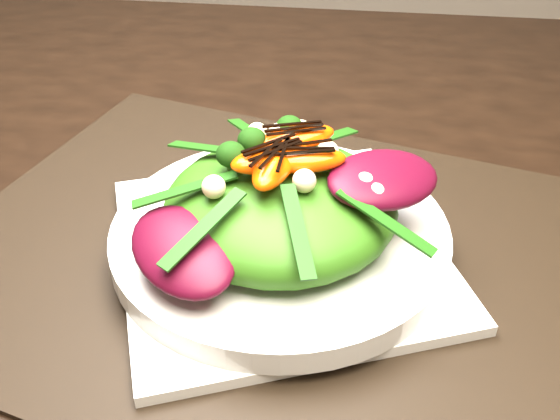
# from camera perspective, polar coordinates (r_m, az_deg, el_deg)

# --- Properties ---
(dining_table) EXTENTS (1.60, 0.90, 0.75)m
(dining_table) POSITION_cam_1_polar(r_m,az_deg,el_deg) (0.71, -9.72, 4.14)
(dining_table) COLOR black
(dining_table) RESTS_ON floor
(placemat) EXTENTS (0.64, 0.55, 0.00)m
(placemat) POSITION_cam_1_polar(r_m,az_deg,el_deg) (0.54, -0.00, -4.01)
(placemat) COLOR black
(placemat) RESTS_ON dining_table
(plate_base) EXTENTS (0.33, 0.33, 0.01)m
(plate_base) POSITION_cam_1_polar(r_m,az_deg,el_deg) (0.54, 0.00, -3.44)
(plate_base) COLOR silver
(plate_base) RESTS_ON placemat
(salad_bowl) EXTENTS (0.35, 0.35, 0.02)m
(salad_bowl) POSITION_cam_1_polar(r_m,az_deg,el_deg) (0.53, 0.00, -2.19)
(salad_bowl) COLOR silver
(salad_bowl) RESTS_ON plate_base
(lettuce_mound) EXTENTS (0.21, 0.21, 0.06)m
(lettuce_mound) POSITION_cam_1_polar(r_m,az_deg,el_deg) (0.51, 0.00, 0.38)
(lettuce_mound) COLOR #305F11
(lettuce_mound) RESTS_ON salad_bowl
(radicchio_leaf) EXTENTS (0.12, 0.11, 0.02)m
(radicchio_leaf) POSITION_cam_1_polar(r_m,az_deg,el_deg) (0.50, 9.01, 2.68)
(radicchio_leaf) COLOR #3D0615
(radicchio_leaf) RESTS_ON lettuce_mound
(orange_segment) EXTENTS (0.07, 0.06, 0.02)m
(orange_segment) POSITION_cam_1_polar(r_m,az_deg,el_deg) (0.51, -2.23, 5.20)
(orange_segment) COLOR #FE4104
(orange_segment) RESTS_ON lettuce_mound
(broccoli_floret) EXTENTS (0.03, 0.03, 0.03)m
(broccoli_floret) POSITION_cam_1_polar(r_m,az_deg,el_deg) (0.51, -5.12, 5.90)
(broccoli_floret) COLOR #143209
(broccoli_floret) RESTS_ON lettuce_mound
(macadamia_nut) EXTENTS (0.02, 0.02, 0.02)m
(macadamia_nut) POSITION_cam_1_polar(r_m,az_deg,el_deg) (0.46, 2.25, 1.02)
(macadamia_nut) COLOR beige
(macadamia_nut) RESTS_ON lettuce_mound
(balsamic_drizzle) EXTENTS (0.04, 0.03, 0.00)m
(balsamic_drizzle) POSITION_cam_1_polar(r_m,az_deg,el_deg) (0.50, -2.26, 6.13)
(balsamic_drizzle) COLOR black
(balsamic_drizzle) RESTS_ON orange_segment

